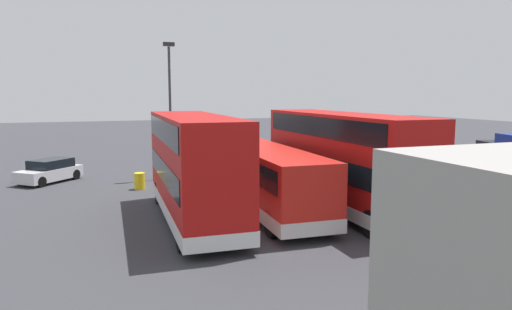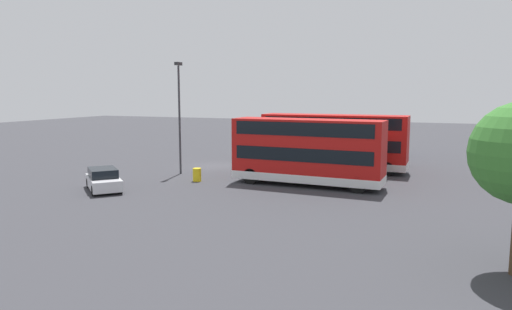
% 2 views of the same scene
% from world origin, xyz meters
% --- Properties ---
extents(ground_plane, '(140.00, 140.00, 0.00)m').
position_xyz_m(ground_plane, '(0.00, 0.00, 0.00)').
color(ground_plane, '#38383D').
extents(bus_single_deck_near_end, '(2.68, 11.92, 2.95)m').
position_xyz_m(bus_single_deck_near_end, '(-5.54, 9.27, 1.62)').
color(bus_single_deck_near_end, red).
rests_on(bus_single_deck_near_end, ground).
extents(bus_double_decker_second, '(2.77, 11.80, 4.55)m').
position_xyz_m(bus_double_decker_second, '(-1.60, 9.86, 2.45)').
color(bus_double_decker_second, '#B71411').
rests_on(bus_double_decker_second, ground).
extents(bus_single_deck_third, '(3.08, 10.88, 2.95)m').
position_xyz_m(bus_single_deck_third, '(1.80, 9.00, 1.62)').
color(bus_single_deck_third, red).
rests_on(bus_single_deck_third, ground).
extents(bus_double_decker_fourth, '(3.04, 10.43, 4.55)m').
position_xyz_m(bus_double_decker_fourth, '(5.37, 9.59, 2.45)').
color(bus_double_decker_fourth, '#B71411').
rests_on(bus_double_decker_fourth, ground).
extents(car_hatchback_silver, '(3.99, 4.14, 1.43)m').
position_xyz_m(car_hatchback_silver, '(11.85, -2.29, 0.70)').
color(car_hatchback_silver, silver).
rests_on(car_hatchback_silver, ground).
extents(lamp_post_tall, '(0.70, 0.30, 8.64)m').
position_xyz_m(lamp_post_tall, '(4.52, -0.89, 5.01)').
color(lamp_post_tall, '#38383D').
rests_on(lamp_post_tall, ground).
extents(waste_bin_yellow, '(0.60, 0.60, 0.95)m').
position_xyz_m(waste_bin_yellow, '(6.84, 1.85, 0.47)').
color(waste_bin_yellow, yellow).
rests_on(waste_bin_yellow, ground).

